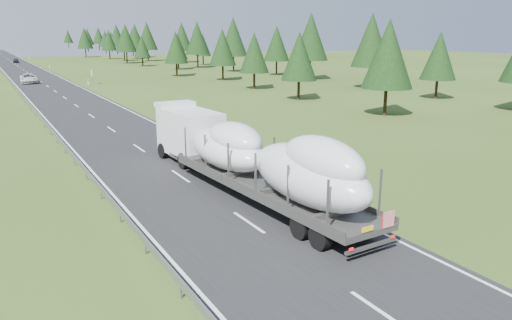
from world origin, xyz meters
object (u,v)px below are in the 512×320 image
boat_truck (247,153)px  distant_van (29,79)px  highway_sign (92,74)px  distant_car_dark (16,61)px

boat_truck → distant_van: size_ratio=3.48×
boat_truck → highway_sign: bearing=85.6°
highway_sign → distant_car_dark: (-6.41, 80.37, -1.15)m
distant_van → distant_car_dark: distant_van is taller
distant_van → distant_car_dark: (2.98, 72.18, -0.19)m
boat_truck → distant_car_dark: (-1.20, 147.49, -1.68)m
highway_sign → boat_truck: size_ratio=0.12×
highway_sign → distant_car_dark: bearing=94.6°
highway_sign → distant_car_dark: size_ratio=0.68×
highway_sign → distant_van: highway_sign is taller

